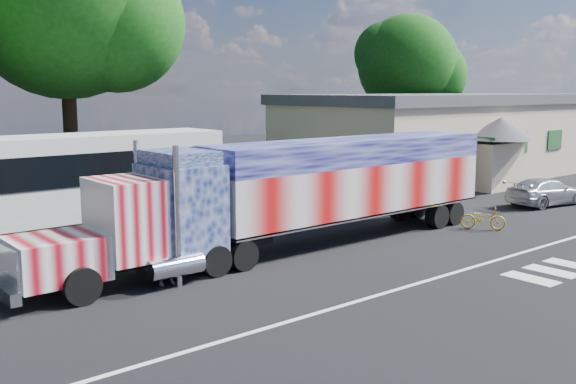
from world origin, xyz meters
TOP-DOWN VIEW (x-y plane):
  - ground at (0.00, 0.00)m, footprint 100.00×100.00m
  - lane_markings at (1.71, -3.77)m, footprint 30.00×2.67m
  - semi_truck at (0.20, 2.31)m, footprint 18.64×2.94m
  - coach_bus at (-5.66, 9.75)m, footprint 12.98×3.02m
  - hall_building at (19.92, 10.86)m, footprint 22.40×12.80m
  - parked_car at (14.62, 1.26)m, footprint 4.66×2.47m
  - woman at (-5.69, 1.50)m, footprint 0.68×0.47m
  - bicycle at (7.54, 0.00)m, footprint 1.48×1.75m
  - tree_n_mid at (-2.11, 17.19)m, footprint 10.11×9.63m
  - tree_far_ne at (26.58, 19.95)m, footprint 8.39×7.99m

SIDE VIEW (x-z plane):
  - ground at x=0.00m, z-range 0.00..0.00m
  - lane_markings at x=1.71m, z-range 0.00..0.01m
  - bicycle at x=7.54m, z-range 0.00..0.90m
  - parked_car at x=14.62m, z-range 0.00..1.29m
  - woman at x=-5.69m, z-range 0.00..1.82m
  - coach_bus at x=-5.66m, z-range 0.07..3.84m
  - semi_truck at x=0.20m, z-range 0.06..4.03m
  - hall_building at x=19.92m, z-range 0.02..5.22m
  - tree_far_ne at x=26.58m, z-range 1.69..13.16m
  - tree_n_mid at x=-2.11m, z-range 2.43..17.06m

